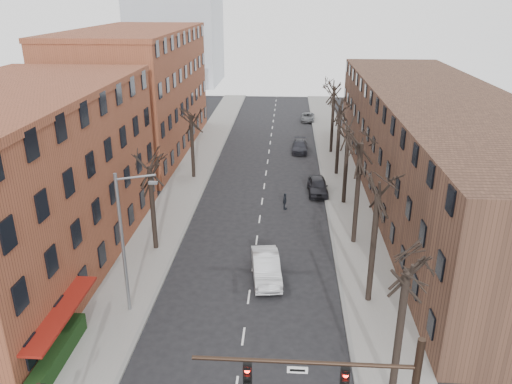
# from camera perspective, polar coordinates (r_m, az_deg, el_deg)

# --- Properties ---
(sidewalk_left) EXTENTS (4.00, 90.00, 0.15)m
(sidewalk_left) POSITION_cam_1_polar(r_m,az_deg,el_deg) (54.43, -7.34, 2.07)
(sidewalk_left) COLOR gray
(sidewalk_left) RESTS_ON ground
(sidewalk_right) EXTENTS (4.00, 90.00, 0.15)m
(sidewalk_right) POSITION_cam_1_polar(r_m,az_deg,el_deg) (53.77, 9.66, 1.68)
(sidewalk_right) COLOR gray
(sidewalk_right) RESTS_ON ground
(building_left_near) EXTENTS (12.00, 26.00, 12.00)m
(building_left_near) POSITION_cam_1_polar(r_m,az_deg,el_deg) (37.40, -25.72, 0.44)
(building_left_near) COLOR brown
(building_left_near) RESTS_ON ground
(building_left_far) EXTENTS (12.00, 28.00, 14.00)m
(building_left_far) POSITION_cam_1_polar(r_m,az_deg,el_deg) (63.04, -13.40, 10.89)
(building_left_far) COLOR brown
(building_left_far) RESTS_ON ground
(building_right) EXTENTS (12.00, 50.00, 10.00)m
(building_right) POSITION_cam_1_polar(r_m,az_deg,el_deg) (49.14, 19.91, 4.81)
(building_right) COLOR #523426
(building_right) RESTS_ON ground
(awning_left) EXTENTS (1.20, 7.00, 0.15)m
(awning_left) POSITION_cam_1_polar(r_m,az_deg,el_deg) (30.32, -20.64, -16.79)
(awning_left) COLOR maroon
(awning_left) RESTS_ON ground
(hedge) EXTENTS (0.80, 6.00, 1.00)m
(hedge) POSITION_cam_1_polar(r_m,az_deg,el_deg) (29.28, -21.79, -16.93)
(hedge) COLOR #193312
(hedge) RESTS_ON sidewalk_left
(tree_right_b) EXTENTS (5.20, 5.20, 10.80)m
(tree_right_b) POSITION_cam_1_polar(r_m,az_deg,el_deg) (33.23, 12.66, -12.09)
(tree_right_b) COLOR black
(tree_right_b) RESTS_ON ground
(tree_right_c) EXTENTS (5.20, 5.20, 11.60)m
(tree_right_c) POSITION_cam_1_polar(r_m,az_deg,el_deg) (40.06, 11.05, -5.74)
(tree_right_c) COLOR black
(tree_right_c) RESTS_ON ground
(tree_right_d) EXTENTS (5.20, 5.20, 10.00)m
(tree_right_d) POSITION_cam_1_polar(r_m,az_deg,el_deg) (47.26, 9.95, -1.29)
(tree_right_d) COLOR black
(tree_right_d) RESTS_ON ground
(tree_right_e) EXTENTS (5.20, 5.20, 10.80)m
(tree_right_e) POSITION_cam_1_polar(r_m,az_deg,el_deg) (54.69, 9.14, 1.98)
(tree_right_e) COLOR black
(tree_right_e) RESTS_ON ground
(tree_right_f) EXTENTS (5.20, 5.20, 11.60)m
(tree_right_f) POSITION_cam_1_polar(r_m,az_deg,el_deg) (62.25, 8.52, 4.46)
(tree_right_f) COLOR black
(tree_right_f) RESTS_ON ground
(tree_left_a) EXTENTS (5.20, 5.20, 9.50)m
(tree_left_a) POSITION_cam_1_polar(r_m,az_deg,el_deg) (39.19, -11.34, -6.42)
(tree_left_a) COLOR black
(tree_left_a) RESTS_ON ground
(tree_left_b) EXTENTS (5.20, 5.20, 9.50)m
(tree_left_b) POSITION_cam_1_polar(r_m,az_deg,el_deg) (53.46, -7.11, 1.62)
(tree_left_b) COLOR black
(tree_left_b) RESTS_ON ground
(streetlight) EXTENTS (2.45, 0.22, 9.03)m
(streetlight) POSITION_cam_1_polar(r_m,az_deg,el_deg) (29.99, -14.75, -5.14)
(streetlight) COLOR slate
(streetlight) RESTS_ON ground
(silver_sedan) EXTENTS (2.45, 5.33, 1.69)m
(silver_sedan) POSITION_cam_1_polar(r_m,az_deg,el_deg) (34.39, 1.16, -8.59)
(silver_sedan) COLOR silver
(silver_sedan) RESTS_ON ground
(parked_car_near) EXTENTS (1.97, 4.65, 1.57)m
(parked_car_near) POSITION_cam_1_polar(r_m,az_deg,el_deg) (48.98, 7.06, 0.71)
(parked_car_near) COLOR black
(parked_car_near) RESTS_ON ground
(parked_car_mid) EXTENTS (2.03, 4.66, 1.33)m
(parked_car_mid) POSITION_cam_1_polar(r_m,az_deg,el_deg) (62.11, 5.03, 5.22)
(parked_car_mid) COLOR #212229
(parked_car_mid) RESTS_ON ground
(parked_car_far) EXTENTS (2.22, 4.36, 1.18)m
(parked_car_far) POSITION_cam_1_polar(r_m,az_deg,el_deg) (77.88, 5.94, 8.51)
(parked_car_far) COLOR slate
(parked_car_far) RESTS_ON ground
(pedestrian_crossing) EXTENTS (0.55, 0.96, 1.53)m
(pedestrian_crossing) POSITION_cam_1_polar(r_m,az_deg,el_deg) (45.09, 3.31, -1.07)
(pedestrian_crossing) COLOR black
(pedestrian_crossing) RESTS_ON ground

